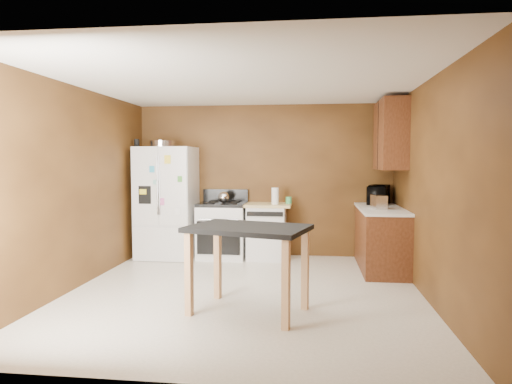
% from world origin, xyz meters
% --- Properties ---
extents(floor, '(4.50, 4.50, 0.00)m').
position_xyz_m(floor, '(0.00, 0.00, 0.00)').
color(floor, white).
rests_on(floor, ground).
extents(ceiling, '(4.50, 4.50, 0.00)m').
position_xyz_m(ceiling, '(0.00, 0.00, 2.50)').
color(ceiling, white).
rests_on(ceiling, ground).
extents(wall_back, '(4.20, 0.00, 4.20)m').
position_xyz_m(wall_back, '(0.00, 2.25, 1.25)').
color(wall_back, brown).
rests_on(wall_back, ground).
extents(wall_front, '(4.20, 0.00, 4.20)m').
position_xyz_m(wall_front, '(0.00, -2.25, 1.25)').
color(wall_front, brown).
rests_on(wall_front, ground).
extents(wall_left, '(0.00, 4.50, 4.50)m').
position_xyz_m(wall_left, '(-2.10, 0.00, 1.25)').
color(wall_left, brown).
rests_on(wall_left, ground).
extents(wall_right, '(0.00, 4.50, 4.50)m').
position_xyz_m(wall_right, '(2.10, 0.00, 1.25)').
color(wall_right, brown).
rests_on(wall_right, ground).
extents(roasting_pan, '(0.41, 0.41, 0.10)m').
position_xyz_m(roasting_pan, '(-1.61, 1.88, 1.85)').
color(roasting_pan, silver).
rests_on(roasting_pan, refrigerator).
extents(pen_cup, '(0.08, 0.08, 0.12)m').
position_xyz_m(pen_cup, '(-2.00, 1.76, 1.86)').
color(pen_cup, black).
rests_on(pen_cup, refrigerator).
extents(kettle, '(0.18, 0.18, 0.18)m').
position_xyz_m(kettle, '(-0.61, 1.89, 0.99)').
color(kettle, silver).
rests_on(kettle, gas_range).
extents(paper_towel, '(0.14, 0.14, 0.26)m').
position_xyz_m(paper_towel, '(0.22, 1.87, 1.02)').
color(paper_towel, white).
rests_on(paper_towel, dishwasher).
extents(green_canister, '(0.12, 0.12, 0.11)m').
position_xyz_m(green_canister, '(0.43, 2.02, 0.94)').
color(green_canister, '#42AB5F').
rests_on(green_canister, dishwasher).
extents(toaster, '(0.21, 0.29, 0.19)m').
position_xyz_m(toaster, '(1.74, 1.28, 1.00)').
color(toaster, silver).
rests_on(toaster, right_cabinets).
extents(microwave, '(0.48, 0.57, 0.27)m').
position_xyz_m(microwave, '(1.83, 1.99, 1.03)').
color(microwave, black).
rests_on(microwave, right_cabinets).
extents(refrigerator, '(0.90, 0.80, 1.80)m').
position_xyz_m(refrigerator, '(-1.55, 1.86, 0.90)').
color(refrigerator, white).
rests_on(refrigerator, ground).
extents(gas_range, '(0.76, 0.68, 1.10)m').
position_xyz_m(gas_range, '(-0.64, 1.92, 0.46)').
color(gas_range, white).
rests_on(gas_range, ground).
extents(dishwasher, '(0.78, 0.63, 0.89)m').
position_xyz_m(dishwasher, '(0.08, 1.95, 0.45)').
color(dishwasher, white).
rests_on(dishwasher, ground).
extents(right_cabinets, '(0.63, 1.58, 2.45)m').
position_xyz_m(right_cabinets, '(1.84, 1.48, 0.91)').
color(right_cabinets, brown).
rests_on(right_cabinets, ground).
extents(island, '(1.36, 1.08, 0.91)m').
position_xyz_m(island, '(0.14, -0.68, 0.77)').
color(island, black).
rests_on(island, ground).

